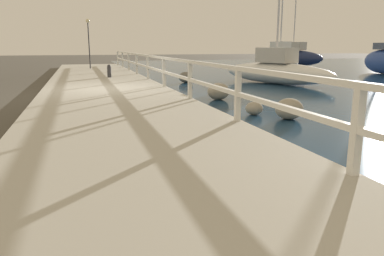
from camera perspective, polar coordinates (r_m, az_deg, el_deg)
ground_plane at (r=13.15m, az=-12.82°, el=4.93°), size 120.00×120.00×0.00m
dock_walkway at (r=13.14m, az=-12.84°, el=5.42°), size 4.21×36.00×0.23m
railing at (r=13.35m, az=-4.30°, el=9.36°), size 0.10×32.50×1.04m
boulder_downstream at (r=9.20m, az=9.45°, el=2.97°), size 0.43×0.39×0.32m
boulder_water_edge at (r=17.18m, az=-0.93°, el=7.74°), size 0.66×0.59×0.49m
boulder_upstream at (r=11.66m, az=4.04°, el=5.56°), size 0.69×0.62×0.52m
boulder_far_strip at (r=8.79m, az=14.58°, el=2.84°), size 0.64×0.58×0.48m
mooring_bollard at (r=17.77m, az=-12.51°, el=8.50°), size 0.18×0.18×0.59m
dock_lamp at (r=25.23m, az=-15.51°, el=13.77°), size 0.24×0.24×3.08m
sailboat_gray at (r=24.04m, az=13.21°, el=9.95°), size 1.81×4.72×6.59m
sailboat_white at (r=17.08m, az=12.66°, el=8.52°), size 3.42×5.99×5.66m
sailboat_blue at (r=25.37m, az=27.20°, el=9.15°), size 1.66×3.82×5.47m
sailboat_navy at (r=32.73m, az=15.11°, el=10.46°), size 3.33×5.76×7.06m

